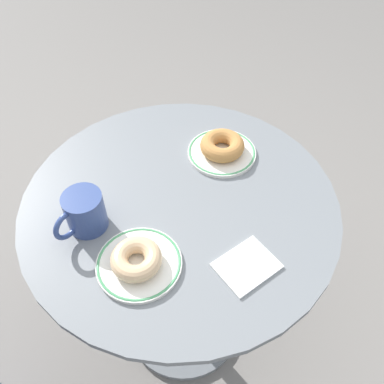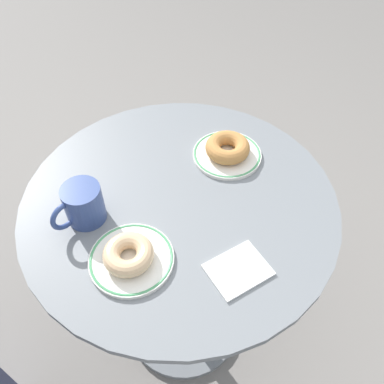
{
  "view_description": "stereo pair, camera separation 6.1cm",
  "coord_description": "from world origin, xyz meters",
  "px_view_note": "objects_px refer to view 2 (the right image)",
  "views": [
    {
      "loc": [
        -0.51,
        -0.41,
        1.51
      ],
      "look_at": [
        0.03,
        -0.02,
        0.76
      ],
      "focal_mm": 38.02,
      "sensor_mm": 36.0,
      "label": 1
    },
    {
      "loc": [
        -0.47,
        -0.45,
        1.51
      ],
      "look_at": [
        0.03,
        -0.02,
        0.76
      ],
      "focal_mm": 38.02,
      "sensor_mm": 36.0,
      "label": 2
    }
  ],
  "objects_px": {
    "plate_right": "(227,154)",
    "paper_napkin": "(238,270)",
    "donut_glazed": "(128,254)",
    "cafe_table": "(181,250)",
    "coffee_mug": "(83,205)",
    "plate_left": "(131,259)",
    "donut_old_fashioned": "(228,147)"
  },
  "relations": [
    {
      "from": "cafe_table",
      "to": "coffee_mug",
      "type": "height_order",
      "value": "coffee_mug"
    },
    {
      "from": "plate_right",
      "to": "coffee_mug",
      "type": "xyz_separation_m",
      "value": [
        -0.39,
        0.12,
        0.04
      ]
    },
    {
      "from": "plate_right",
      "to": "cafe_table",
      "type": "bearing_deg",
      "value": -178.15
    },
    {
      "from": "cafe_table",
      "to": "plate_left",
      "type": "relative_size",
      "value": 4.19
    },
    {
      "from": "donut_old_fashioned",
      "to": "paper_napkin",
      "type": "distance_m",
      "value": 0.36
    },
    {
      "from": "donut_glazed",
      "to": "coffee_mug",
      "type": "bearing_deg",
      "value": 84.83
    },
    {
      "from": "cafe_table",
      "to": "donut_old_fashioned",
      "type": "height_order",
      "value": "donut_old_fashioned"
    },
    {
      "from": "cafe_table",
      "to": "paper_napkin",
      "type": "xyz_separation_m",
      "value": [
        -0.07,
        -0.23,
        0.23
      ]
    },
    {
      "from": "plate_right",
      "to": "paper_napkin",
      "type": "relative_size",
      "value": 1.48
    },
    {
      "from": "plate_right",
      "to": "donut_glazed",
      "type": "distance_m",
      "value": 0.41
    },
    {
      "from": "donut_old_fashioned",
      "to": "coffee_mug",
      "type": "distance_m",
      "value": 0.41
    },
    {
      "from": "plate_left",
      "to": "plate_right",
      "type": "bearing_deg",
      "value": 6.72
    },
    {
      "from": "donut_glazed",
      "to": "paper_napkin",
      "type": "distance_m",
      "value": 0.24
    },
    {
      "from": "plate_left",
      "to": "plate_right",
      "type": "distance_m",
      "value": 0.4
    },
    {
      "from": "plate_left",
      "to": "donut_glazed",
      "type": "height_order",
      "value": "donut_glazed"
    },
    {
      "from": "plate_left",
      "to": "paper_napkin",
      "type": "relative_size",
      "value": 1.48
    },
    {
      "from": "plate_left",
      "to": "donut_old_fashioned",
      "type": "height_order",
      "value": "donut_old_fashioned"
    },
    {
      "from": "plate_right",
      "to": "donut_glazed",
      "type": "xyz_separation_m",
      "value": [
        -0.41,
        -0.05,
        0.02
      ]
    },
    {
      "from": "plate_left",
      "to": "donut_glazed",
      "type": "relative_size",
      "value": 1.7
    },
    {
      "from": "plate_left",
      "to": "coffee_mug",
      "type": "height_order",
      "value": "coffee_mug"
    },
    {
      "from": "donut_glazed",
      "to": "coffee_mug",
      "type": "xyz_separation_m",
      "value": [
        0.02,
        0.17,
        0.02
      ]
    },
    {
      "from": "donut_glazed",
      "to": "paper_napkin",
      "type": "relative_size",
      "value": 0.87
    },
    {
      "from": "donut_glazed",
      "to": "cafe_table",
      "type": "bearing_deg",
      "value": 11.1
    },
    {
      "from": "cafe_table",
      "to": "plate_left",
      "type": "xyz_separation_m",
      "value": [
        -0.2,
        -0.04,
        0.24
      ]
    },
    {
      "from": "plate_right",
      "to": "paper_napkin",
      "type": "xyz_separation_m",
      "value": [
        -0.27,
        -0.24,
        -0.0
      ]
    },
    {
      "from": "cafe_table",
      "to": "paper_napkin",
      "type": "relative_size",
      "value": 6.23
    },
    {
      "from": "cafe_table",
      "to": "plate_right",
      "type": "height_order",
      "value": "plate_right"
    },
    {
      "from": "donut_glazed",
      "to": "plate_left",
      "type": "bearing_deg",
      "value": -4.07
    },
    {
      "from": "paper_napkin",
      "to": "coffee_mug",
      "type": "xyz_separation_m",
      "value": [
        -0.12,
        0.36,
        0.05
      ]
    },
    {
      "from": "plate_left",
      "to": "donut_old_fashioned",
      "type": "relative_size",
      "value": 1.57
    },
    {
      "from": "donut_glazed",
      "to": "donut_old_fashioned",
      "type": "distance_m",
      "value": 0.41
    },
    {
      "from": "plate_right",
      "to": "coffee_mug",
      "type": "relative_size",
      "value": 1.39
    }
  ]
}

